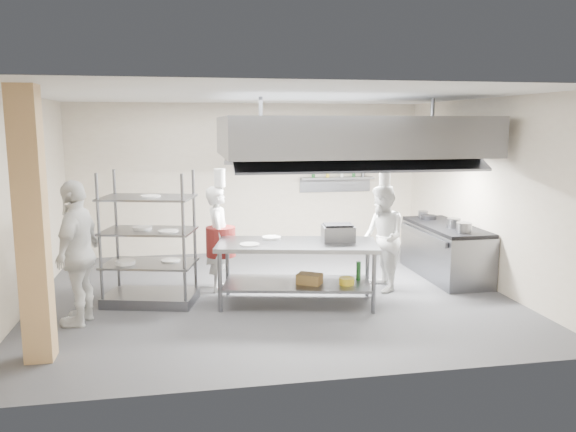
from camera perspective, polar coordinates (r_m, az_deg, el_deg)
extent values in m
plane|color=#333335|center=(8.71, -1.63, -7.97)|extent=(7.00, 7.00, 0.00)
plane|color=silver|center=(8.33, -1.73, 12.15)|extent=(7.00, 7.00, 0.00)
plane|color=#BDAE96|center=(11.34, -4.01, 3.79)|extent=(7.00, 0.00, 7.00)
plane|color=#BDAE96|center=(8.59, -25.44, 1.13)|extent=(0.00, 6.00, 6.00)
plane|color=#BDAE96|center=(9.57, 19.53, 2.25)|extent=(0.00, 6.00, 6.00)
cube|color=tan|center=(6.62, -24.57, -0.99)|extent=(0.30, 0.30, 3.00)
cube|color=slate|center=(9.00, 6.18, 8.07)|extent=(4.00, 2.50, 0.60)
cube|color=white|center=(8.80, 0.49, 6.01)|extent=(1.60, 0.12, 0.04)
cube|color=white|center=(9.31, 11.49, 6.00)|extent=(1.60, 0.12, 0.04)
cube|color=slate|center=(11.53, 5.02, 3.86)|extent=(1.50, 0.28, 0.04)
cube|color=slate|center=(8.06, 0.92, -2.92)|extent=(2.43, 1.40, 0.06)
cube|color=slate|center=(8.20, 0.91, -6.88)|extent=(2.23, 1.27, 0.04)
cube|color=gray|center=(9.98, 15.67, -3.58)|extent=(0.80, 2.00, 0.84)
cube|color=black|center=(9.90, 15.78, -1.04)|extent=(0.78, 1.96, 0.06)
imported|color=silver|center=(8.83, -7.04, -2.29)|extent=(0.45, 0.64, 1.65)
imported|color=silver|center=(8.86, 9.54, -2.24)|extent=(0.66, 0.83, 1.67)
imported|color=white|center=(7.76, -20.56, -3.50)|extent=(0.70, 1.18, 1.89)
cube|color=slate|center=(8.18, 5.11, -1.76)|extent=(0.48, 0.39, 0.22)
cube|color=olive|center=(8.10, 2.20, -6.40)|extent=(0.41, 0.38, 0.15)
cylinder|color=gray|center=(9.65, 16.47, -0.68)|extent=(0.22, 0.22, 0.15)
cylinder|color=white|center=(8.39, -13.87, -4.55)|extent=(0.28, 0.28, 0.05)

